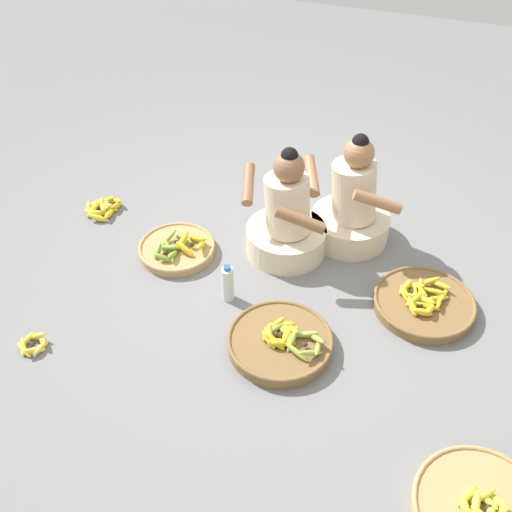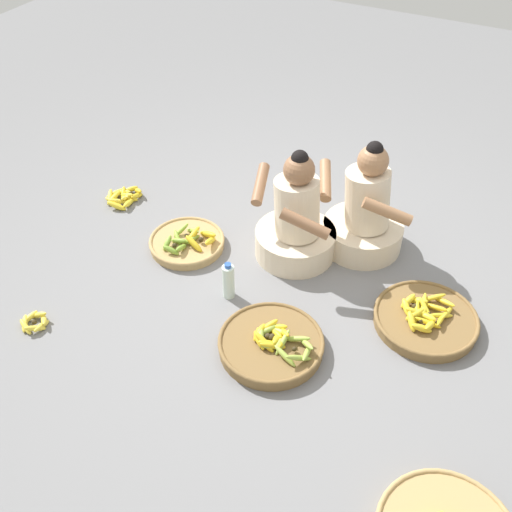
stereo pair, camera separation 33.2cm
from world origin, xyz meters
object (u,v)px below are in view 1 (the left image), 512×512
object	(u,v)px
banana_basket_back_right	(424,303)
banana_basket_near_vendor	(177,248)
banana_basket_near_bicycle	(281,341)
loose_bananas_back_center	(103,208)
vendor_woman_behind	(352,207)
banana_basket_mid_left	(482,511)
loose_bananas_back_left	(33,344)
vendor_woman_front	(286,221)
water_bottle	(228,284)

from	to	relation	value
banana_basket_back_right	banana_basket_near_vendor	xyz separation A→B (m)	(-1.58, -0.05, -0.00)
banana_basket_near_bicycle	banana_basket_back_right	distance (m)	0.91
loose_bananas_back_center	banana_basket_near_bicycle	bearing A→B (deg)	-25.74
vendor_woman_behind	loose_bananas_back_center	world-z (taller)	vendor_woman_behind
loose_bananas_back_center	banana_basket_back_right	bearing A→B (deg)	-4.66
banana_basket_mid_left	loose_bananas_back_left	world-z (taller)	banana_basket_mid_left
banana_basket_near_vendor	banana_basket_mid_left	bearing A→B (deg)	-29.53
vendor_woman_behind	banana_basket_near_vendor	distance (m)	1.17
banana_basket_back_right	loose_bananas_back_left	world-z (taller)	banana_basket_back_right
banana_basket_near_vendor	loose_bananas_back_center	world-z (taller)	banana_basket_near_vendor
banana_basket_near_vendor	vendor_woman_front	bearing A→B (deg)	22.45
banana_basket_back_right	banana_basket_mid_left	distance (m)	1.25
banana_basket_back_right	banana_basket_mid_left	bearing A→B (deg)	-70.48
vendor_woman_front	loose_bananas_back_center	xyz separation A→B (m)	(-1.35, -0.04, -0.21)
banana_basket_near_vendor	loose_bananas_back_left	bearing A→B (deg)	-111.96
loose_bananas_back_center	loose_bananas_back_left	distance (m)	1.27
banana_basket_near_bicycle	banana_basket_mid_left	xyz separation A→B (m)	(1.12, -0.60, -0.01)
banana_basket_near_bicycle	banana_basket_near_vendor	world-z (taller)	banana_basket_near_bicycle
loose_bananas_back_left	water_bottle	distance (m)	1.14
banana_basket_mid_left	loose_bananas_back_center	xyz separation A→B (m)	(-2.70, 1.37, -0.01)
vendor_woman_behind	banana_basket_near_vendor	size ratio (longest dim) A/B	1.57
vendor_woman_front	vendor_woman_behind	xyz separation A→B (m)	(0.36, 0.28, 0.00)
banana_basket_back_right	banana_basket_mid_left	size ratio (longest dim) A/B	0.98
banana_basket_mid_left	banana_basket_near_vendor	bearing A→B (deg)	150.47
banana_basket_near_vendor	banana_basket_near_bicycle	bearing A→B (deg)	-30.89
loose_bananas_back_left	banana_basket_mid_left	bearing A→B (deg)	-3.19
banana_basket_mid_left	water_bottle	world-z (taller)	water_bottle
banana_basket_near_bicycle	banana_basket_mid_left	distance (m)	1.27
vendor_woman_behind	banana_basket_near_vendor	xyz separation A→B (m)	(-1.01, -0.55, -0.21)
vendor_woman_behind	water_bottle	xyz separation A→B (m)	(-0.54, -0.82, -0.13)
banana_basket_back_right	water_bottle	world-z (taller)	water_bottle
vendor_woman_front	banana_basket_near_vendor	world-z (taller)	vendor_woman_front
banana_basket_near_bicycle	banana_basket_near_vendor	xyz separation A→B (m)	(-0.88, 0.53, -0.01)
loose_bananas_back_center	loose_bananas_back_left	world-z (taller)	loose_bananas_back_center
loose_bananas_back_center	loose_bananas_back_left	bearing A→B (deg)	-76.69
banana_basket_back_right	water_bottle	bearing A→B (deg)	-164.09
vendor_woman_front	banana_basket_mid_left	xyz separation A→B (m)	(1.35, -1.40, -0.20)
banana_basket_mid_left	vendor_woman_front	bearing A→B (deg)	133.84
banana_basket_near_bicycle	vendor_woman_front	bearing A→B (deg)	106.13
loose_bananas_back_left	banana_basket_back_right	bearing A→B (deg)	27.78
banana_basket_near_vendor	vendor_woman_behind	bearing A→B (deg)	28.43
vendor_woman_front	banana_basket_mid_left	size ratio (longest dim) A/B	1.27
banana_basket_back_right	water_bottle	xyz separation A→B (m)	(-1.11, -0.32, 0.08)
banana_basket_near_vendor	loose_bananas_back_left	world-z (taller)	banana_basket_near_vendor
banana_basket_near_vendor	water_bottle	xyz separation A→B (m)	(0.47, -0.27, 0.08)
vendor_woman_front	loose_bananas_back_left	xyz separation A→B (m)	(-1.06, -1.27, -0.22)
loose_bananas_back_center	water_bottle	xyz separation A→B (m)	(1.16, -0.50, 0.09)
banana_basket_mid_left	water_bottle	distance (m)	1.76
banana_basket_near_vendor	loose_bananas_back_center	distance (m)	0.73
vendor_woman_behind	water_bottle	size ratio (longest dim) A/B	3.05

